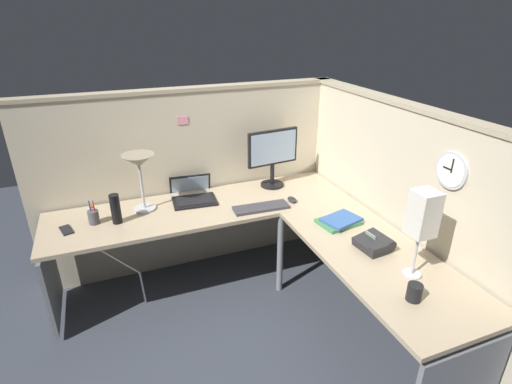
{
  "coord_description": "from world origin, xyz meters",
  "views": [
    {
      "loc": [
        -1.01,
        -2.27,
        2.12
      ],
      "look_at": [
        -0.03,
        0.2,
        0.91
      ],
      "focal_mm": 27.9,
      "sensor_mm": 36.0,
      "label": 1
    }
  ],
  "objects_px": {
    "computer_mouse": "(292,200)",
    "laptop": "(193,194)",
    "pen_cup": "(94,217)",
    "desk_lamp_dome": "(139,165)",
    "keyboard": "(261,207)",
    "thermos_flask": "(116,209)",
    "book_stack": "(340,221)",
    "monitor": "(273,154)",
    "coffee_mug": "(414,292)",
    "office_phone": "(374,244)",
    "wall_clock": "(452,171)",
    "desk_lamp_paper": "(423,216)",
    "cell_phone": "(66,230)"
  },
  "relations": [
    {
      "from": "desk_lamp_dome",
      "to": "office_phone",
      "type": "xyz_separation_m",
      "value": [
        1.29,
        -1.11,
        -0.33
      ]
    },
    {
      "from": "keyboard",
      "to": "coffee_mug",
      "type": "height_order",
      "value": "coffee_mug"
    },
    {
      "from": "laptop",
      "to": "office_phone",
      "type": "xyz_separation_m",
      "value": [
        0.9,
        -1.19,
        0.01
      ]
    },
    {
      "from": "keyboard",
      "to": "cell_phone",
      "type": "relative_size",
      "value": 2.99
    },
    {
      "from": "monitor",
      "to": "thermos_flask",
      "type": "distance_m",
      "value": 1.33
    },
    {
      "from": "desk_lamp_dome",
      "to": "wall_clock",
      "type": "bearing_deg",
      "value": -38.62
    },
    {
      "from": "pen_cup",
      "to": "book_stack",
      "type": "xyz_separation_m",
      "value": [
        1.64,
        -0.65,
        -0.03
      ]
    },
    {
      "from": "monitor",
      "to": "thermos_flask",
      "type": "relative_size",
      "value": 2.27
    },
    {
      "from": "pen_cup",
      "to": "wall_clock",
      "type": "bearing_deg",
      "value": -31.17
    },
    {
      "from": "monitor",
      "to": "computer_mouse",
      "type": "xyz_separation_m",
      "value": [
        0.02,
        -0.35,
        -0.28
      ]
    },
    {
      "from": "computer_mouse",
      "to": "book_stack",
      "type": "bearing_deg",
      "value": -70.93
    },
    {
      "from": "laptop",
      "to": "wall_clock",
      "type": "bearing_deg",
      "value": -48.32
    },
    {
      "from": "desk_lamp_dome",
      "to": "keyboard",
      "type": "bearing_deg",
      "value": -20.9
    },
    {
      "from": "monitor",
      "to": "coffee_mug",
      "type": "distance_m",
      "value": 1.68
    },
    {
      "from": "cell_phone",
      "to": "thermos_flask",
      "type": "height_order",
      "value": "thermos_flask"
    },
    {
      "from": "desk_lamp_dome",
      "to": "coffee_mug",
      "type": "xyz_separation_m",
      "value": [
        1.19,
        -1.6,
        -0.32
      ]
    },
    {
      "from": "desk_lamp_paper",
      "to": "book_stack",
      "type": "bearing_deg",
      "value": 94.83
    },
    {
      "from": "pen_cup",
      "to": "cell_phone",
      "type": "distance_m",
      "value": 0.2
    },
    {
      "from": "thermos_flask",
      "to": "book_stack",
      "type": "relative_size",
      "value": 0.69
    },
    {
      "from": "computer_mouse",
      "to": "desk_lamp_dome",
      "type": "distance_m",
      "value": 1.21
    },
    {
      "from": "computer_mouse",
      "to": "office_phone",
      "type": "bearing_deg",
      "value": -77.95
    },
    {
      "from": "monitor",
      "to": "office_phone",
      "type": "bearing_deg",
      "value": -80.51
    },
    {
      "from": "monitor",
      "to": "wall_clock",
      "type": "height_order",
      "value": "wall_clock"
    },
    {
      "from": "cell_phone",
      "to": "desk_lamp_dome",
      "type": "bearing_deg",
      "value": -2.06
    },
    {
      "from": "thermos_flask",
      "to": "coffee_mug",
      "type": "distance_m",
      "value": 2.02
    },
    {
      "from": "keyboard",
      "to": "desk_lamp_dome",
      "type": "distance_m",
      "value": 0.96
    },
    {
      "from": "monitor",
      "to": "keyboard",
      "type": "bearing_deg",
      "value": -124.48
    },
    {
      "from": "office_phone",
      "to": "pen_cup",
      "type": "bearing_deg",
      "value": 148.42
    },
    {
      "from": "keyboard",
      "to": "office_phone",
      "type": "distance_m",
      "value": 0.91
    },
    {
      "from": "computer_mouse",
      "to": "pen_cup",
      "type": "xyz_separation_m",
      "value": [
        -1.48,
        0.2,
        0.04
      ]
    },
    {
      "from": "monitor",
      "to": "wall_clock",
      "type": "bearing_deg",
      "value": -68.84
    },
    {
      "from": "laptop",
      "to": "keyboard",
      "type": "bearing_deg",
      "value": -42.23
    },
    {
      "from": "coffee_mug",
      "to": "desk_lamp_paper",
      "type": "bearing_deg",
      "value": 50.83
    },
    {
      "from": "cell_phone",
      "to": "wall_clock",
      "type": "distance_m",
      "value": 2.52
    },
    {
      "from": "desk_lamp_dome",
      "to": "thermos_flask",
      "type": "xyz_separation_m",
      "value": [
        -0.21,
        -0.14,
        -0.25
      ]
    },
    {
      "from": "office_phone",
      "to": "book_stack",
      "type": "relative_size",
      "value": 0.7
    },
    {
      "from": "monitor",
      "to": "book_stack",
      "type": "distance_m",
      "value": 0.86
    },
    {
      "from": "wall_clock",
      "to": "computer_mouse",
      "type": "bearing_deg",
      "value": 116.64
    },
    {
      "from": "laptop",
      "to": "pen_cup",
      "type": "xyz_separation_m",
      "value": [
        -0.76,
        -0.18,
        0.03
      ]
    },
    {
      "from": "monitor",
      "to": "office_phone",
      "type": "height_order",
      "value": "monitor"
    },
    {
      "from": "cell_phone",
      "to": "laptop",
      "type": "bearing_deg",
      "value": -2.95
    },
    {
      "from": "monitor",
      "to": "computer_mouse",
      "type": "bearing_deg",
      "value": -86.68
    },
    {
      "from": "monitor",
      "to": "keyboard",
      "type": "xyz_separation_m",
      "value": [
        -0.26,
        -0.38,
        -0.28
      ]
    },
    {
      "from": "monitor",
      "to": "coffee_mug",
      "type": "relative_size",
      "value": 5.21
    },
    {
      "from": "laptop",
      "to": "coffee_mug",
      "type": "relative_size",
      "value": 4.25
    },
    {
      "from": "book_stack",
      "to": "coffee_mug",
      "type": "height_order",
      "value": "coffee_mug"
    },
    {
      "from": "keyboard",
      "to": "thermos_flask",
      "type": "xyz_separation_m",
      "value": [
        -1.05,
        0.18,
        0.1
      ]
    },
    {
      "from": "cell_phone",
      "to": "pen_cup",
      "type": "bearing_deg",
      "value": -3.58
    },
    {
      "from": "computer_mouse",
      "to": "laptop",
      "type": "bearing_deg",
      "value": 152.71
    },
    {
      "from": "computer_mouse",
      "to": "thermos_flask",
      "type": "xyz_separation_m",
      "value": [
        -1.33,
        0.15,
        0.09
      ]
    }
  ]
}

